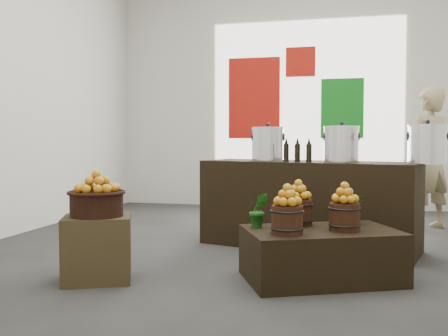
% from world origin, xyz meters
% --- Properties ---
extents(ground, '(7.00, 7.00, 0.00)m').
position_xyz_m(ground, '(0.00, 0.00, 0.00)').
color(ground, '#373735').
rests_on(ground, ground).
extents(back_wall, '(6.00, 0.04, 4.00)m').
position_xyz_m(back_wall, '(0.00, 3.50, 2.00)').
color(back_wall, silver).
rests_on(back_wall, ground).
extents(back_opening, '(3.20, 0.02, 2.40)m').
position_xyz_m(back_opening, '(0.30, 3.48, 2.00)').
color(back_opening, white).
rests_on(back_opening, back_wall).
extents(deco_red_left, '(0.90, 0.04, 1.40)m').
position_xyz_m(deco_red_left, '(-0.60, 3.47, 1.90)').
color(deco_red_left, '#B1170D').
rests_on(deco_red_left, back_wall).
extents(deco_green_right, '(0.70, 0.04, 1.00)m').
position_xyz_m(deco_green_right, '(0.90, 3.47, 1.70)').
color(deco_green_right, '#117018').
rests_on(deco_green_right, back_wall).
extents(deco_red_upper, '(0.50, 0.04, 0.50)m').
position_xyz_m(deco_red_upper, '(0.20, 3.47, 2.50)').
color(deco_red_upper, '#B1170D').
rests_on(deco_red_upper, back_wall).
extents(crate, '(0.66, 0.61, 0.53)m').
position_xyz_m(crate, '(-1.07, -1.48, 0.27)').
color(crate, '#493B22').
rests_on(crate, ground).
extents(wicker_basket, '(0.43, 0.43, 0.19)m').
position_xyz_m(wicker_basket, '(-1.07, -1.48, 0.63)').
color(wicker_basket, black).
rests_on(wicker_basket, crate).
extents(apples_in_basket, '(0.33, 0.33, 0.18)m').
position_xyz_m(apples_in_basket, '(-1.07, -1.48, 0.82)').
color(apples_in_basket, '#980804').
rests_on(apples_in_basket, wicker_basket).
extents(display_table, '(1.41, 1.17, 0.42)m').
position_xyz_m(display_table, '(0.71, -1.06, 0.21)').
color(display_table, black).
rests_on(display_table, ground).
extents(apple_bucket_front_left, '(0.24, 0.24, 0.22)m').
position_xyz_m(apple_bucket_front_left, '(0.46, -1.35, 0.53)').
color(apple_bucket_front_left, '#381D0F').
rests_on(apple_bucket_front_left, display_table).
extents(apples_in_bucket_front_left, '(0.18, 0.18, 0.16)m').
position_xyz_m(apples_in_bucket_front_left, '(0.46, -1.35, 0.73)').
color(apples_in_bucket_front_left, '#980804').
rests_on(apples_in_bucket_front_left, apple_bucket_front_left).
extents(apple_bucket_front_right, '(0.24, 0.24, 0.22)m').
position_xyz_m(apple_bucket_front_right, '(0.89, -1.09, 0.53)').
color(apple_bucket_front_right, '#381D0F').
rests_on(apple_bucket_front_right, display_table).
extents(apples_in_bucket_front_right, '(0.18, 0.18, 0.16)m').
position_xyz_m(apples_in_bucket_front_right, '(0.89, -1.09, 0.73)').
color(apples_in_bucket_front_right, '#980804').
rests_on(apples_in_bucket_front_right, apple_bucket_front_right).
extents(apple_bucket_rear, '(0.24, 0.24, 0.22)m').
position_xyz_m(apple_bucket_rear, '(0.51, -0.90, 0.53)').
color(apple_bucket_rear, '#381D0F').
rests_on(apple_bucket_rear, display_table).
extents(apples_in_bucket_rear, '(0.18, 0.18, 0.16)m').
position_xyz_m(apples_in_bucket_rear, '(0.51, -0.90, 0.73)').
color(apples_in_bucket_rear, '#980804').
rests_on(apples_in_bucket_rear, apple_bucket_rear).
extents(herb_garnish_right, '(0.24, 0.21, 0.26)m').
position_xyz_m(herb_garnish_right, '(0.95, -0.70, 0.55)').
color(herb_garnish_right, '#185B13').
rests_on(herb_garnish_right, display_table).
extents(herb_garnish_left, '(0.20, 0.18, 0.29)m').
position_xyz_m(herb_garnish_left, '(0.20, -1.08, 0.57)').
color(herb_garnish_left, '#185B13').
rests_on(herb_garnish_left, display_table).
extents(counter, '(2.38, 1.33, 0.93)m').
position_xyz_m(counter, '(0.52, 0.20, 0.46)').
color(counter, black).
rests_on(counter, ground).
extents(stock_pot_left, '(0.35, 0.35, 0.35)m').
position_xyz_m(stock_pot_left, '(0.08, 0.33, 1.10)').
color(stock_pot_left, silver).
rests_on(stock_pot_left, counter).
extents(stock_pot_center, '(0.35, 0.35, 0.35)m').
position_xyz_m(stock_pot_center, '(0.87, 0.10, 1.10)').
color(stock_pot_center, silver).
rests_on(stock_pot_center, counter).
extents(stock_pot_right, '(0.35, 0.35, 0.35)m').
position_xyz_m(stock_pot_right, '(1.66, -0.13, 1.10)').
color(stock_pot_right, silver).
rests_on(stock_pot_right, counter).
extents(oil_cruets, '(0.26, 0.13, 0.26)m').
position_xyz_m(oil_cruets, '(0.46, -0.02, 1.06)').
color(oil_cruets, black).
rests_on(oil_cruets, counter).
extents(shopper, '(0.80, 0.75, 1.84)m').
position_xyz_m(shopper, '(1.98, 1.73, 0.92)').
color(shopper, '#9C8D60').
rests_on(shopper, ground).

